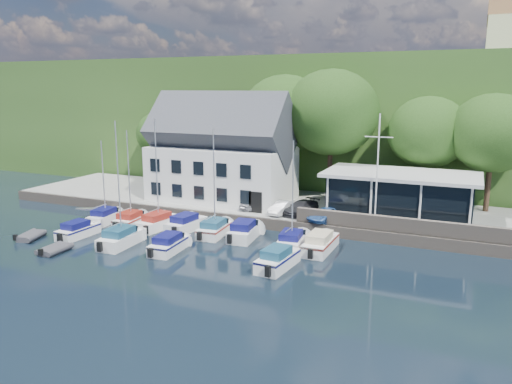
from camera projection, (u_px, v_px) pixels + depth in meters
ground at (203, 269)px, 34.81m from camera, size 180.00×180.00×0.00m
quay at (289, 208)px, 50.39m from camera, size 60.00×13.00×1.00m
quay_face at (264, 224)px, 44.57m from camera, size 60.00×0.30×1.00m
hillside at (375, 113)px, 88.73m from camera, size 160.00×75.00×16.00m
field_patch at (429, 66)px, 91.07m from camera, size 50.00×30.00×0.30m
harbor_building at (222, 158)px, 51.24m from camera, size 14.40×8.20×8.70m
club_pavilion at (400, 195)px, 44.20m from camera, size 13.20×7.20×4.10m
seawall at (404, 225)px, 39.99m from camera, size 18.00×0.50×1.20m
gangway at (103, 215)px, 49.35m from camera, size 1.20×6.00×1.40m
car_silver at (251, 202)px, 48.03m from camera, size 1.61×3.60×1.20m
car_white at (282, 208)px, 45.92m from camera, size 1.65×3.64×1.16m
car_dgrey at (301, 208)px, 45.76m from camera, size 2.79×4.55×1.23m
car_blue at (325, 214)px, 43.63m from camera, size 2.41×3.74×1.19m
flagpole at (377, 172)px, 40.65m from camera, size 2.26×0.20×9.41m
tree_0 at (163, 146)px, 61.30m from camera, size 6.33×6.33×8.66m
tree_2 at (285, 135)px, 53.90m from camera, size 9.38×9.38×12.81m
tree_3 at (331, 135)px, 51.24m from camera, size 9.74×9.74×13.31m
tree_4 at (427, 151)px, 48.81m from camera, size 7.79×7.79×10.65m
tree_5 at (491, 153)px, 45.90m from camera, size 8.03×8.03×10.97m
boat_r1_0 at (103, 177)px, 45.91m from camera, size 2.33×5.86×8.63m
boat_r1_1 at (129, 181)px, 44.94m from camera, size 2.35×5.53×8.25m
boat_r1_2 at (157, 179)px, 43.91m from camera, size 2.78×6.63×9.10m
boat_r1_3 at (186, 222)px, 44.18m from camera, size 2.55×6.18×1.49m
boat_r1_4 at (214, 185)px, 41.90m from camera, size 2.54×6.17×8.74m
boat_r1_5 at (244, 230)px, 41.66m from camera, size 2.68×6.09×1.57m
boat_r1_6 at (293, 196)px, 38.74m from camera, size 2.68×6.04×8.26m
boat_r1_7 at (320, 241)px, 38.57m from camera, size 1.99×6.77×1.52m
boat_r2_0 at (78, 229)px, 42.24m from camera, size 1.91×5.64×1.39m
boat_r2_1 at (119, 188)px, 39.14m from camera, size 2.40×6.48×9.33m
boat_r2_2 at (169, 242)px, 38.51m from camera, size 2.32×6.04×1.41m
boat_r2_4 at (278, 257)px, 34.90m from camera, size 2.37×6.14×1.56m
dinghy_0 at (31, 235)px, 41.76m from camera, size 2.38×3.16×0.65m
dinghy_1 at (54, 248)px, 38.32m from camera, size 1.77×2.83×0.65m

